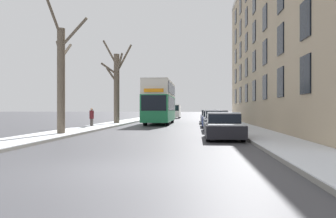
{
  "coord_description": "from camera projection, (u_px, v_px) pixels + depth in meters",
  "views": [
    {
      "loc": [
        2.25,
        -8.21,
        1.59
      ],
      "look_at": [
        -0.25,
        20.57,
        1.57
      ],
      "focal_mm": 35.0,
      "sensor_mm": 36.0,
      "label": 1
    }
  ],
  "objects": [
    {
      "name": "ground_plane",
      "position": [
        108.0,
        171.0,
        8.38
      ],
      "size": [
        320.0,
        320.0,
        0.0
      ],
      "primitive_type": "plane",
      "color": "#424247"
    },
    {
      "name": "bare_tree_left_0",
      "position": [
        61.0,
        74.0,
        19.14
      ],
      "size": [
        2.78,
        3.24,
        8.85
      ],
      "color": "brown",
      "rests_on": "ground"
    },
    {
      "name": "bare_tree_left_1",
      "position": [
        116.0,
        84.0,
        32.95
      ],
      "size": [
        3.13,
        2.6,
        8.68
      ],
      "color": "brown",
      "rests_on": "ground"
    },
    {
      "name": "parked_car_1",
      "position": [
        216.0,
        122.0,
        23.14
      ],
      "size": [
        1.74,
        4.29,
        1.48
      ],
      "color": "slate",
      "rests_on": "ground"
    },
    {
      "name": "parked_car_4",
      "position": [
        208.0,
        116.0,
        40.36
      ],
      "size": [
        1.75,
        4.45,
        1.48
      ],
      "color": "navy",
      "rests_on": "ground"
    },
    {
      "name": "double_decker_bus",
      "position": [
        160.0,
        100.0,
        34.02
      ],
      "size": [
        2.54,
        10.11,
        4.38
      ],
      "color": "#1E7A47",
      "rests_on": "ground"
    },
    {
      "name": "parked_car_3",
      "position": [
        210.0,
        117.0,
        34.93
      ],
      "size": [
        1.89,
        3.98,
        1.48
      ],
      "color": "#9EA3AD",
      "rests_on": "ground"
    },
    {
      "name": "sidewalk_left",
      "position": [
        153.0,
        117.0,
        61.7
      ],
      "size": [
        2.51,
        130.0,
        0.16
      ],
      "color": "gray",
      "rests_on": "ground"
    },
    {
      "name": "pedestrian_left_sidewalk",
      "position": [
        92.0,
        117.0,
        27.1
      ],
      "size": [
        0.36,
        0.36,
        1.66
      ],
      "rotation": [
        0.0,
        0.0,
        2.45
      ],
      "color": "#4C4742",
      "rests_on": "ground"
    },
    {
      "name": "oncoming_van",
      "position": [
        174.0,
        111.0,
        55.21
      ],
      "size": [
        1.96,
        4.95,
        2.29
      ],
      "color": "white",
      "rests_on": "ground"
    },
    {
      "name": "parked_car_2",
      "position": [
        212.0,
        119.0,
        28.71
      ],
      "size": [
        1.82,
        4.45,
        1.43
      ],
      "color": "navy",
      "rests_on": "ground"
    },
    {
      "name": "sidewalk_right",
      "position": [
        217.0,
        117.0,
        60.66
      ],
      "size": [
        2.51,
        130.0,
        0.16
      ],
      "color": "gray",
      "rests_on": "ground"
    },
    {
      "name": "parked_car_0",
      "position": [
        223.0,
        127.0,
        17.08
      ],
      "size": [
        1.89,
        4.13,
        1.41
      ],
      "color": "black",
      "rests_on": "ground"
    },
    {
      "name": "terrace_facade_right",
      "position": [
        308.0,
        35.0,
        27.86
      ],
      "size": [
        9.1,
        35.36,
        15.81
      ],
      "color": "tan",
      "rests_on": "ground"
    }
  ]
}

